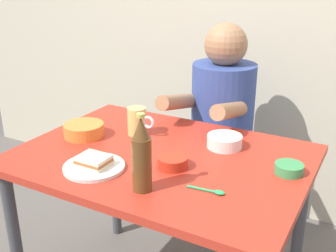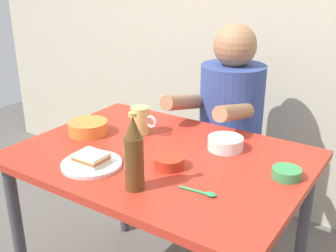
% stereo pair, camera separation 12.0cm
% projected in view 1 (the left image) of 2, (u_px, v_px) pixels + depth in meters
% --- Properties ---
extents(dining_table, '(1.10, 0.80, 0.74)m').
position_uv_depth(dining_table, '(162.00, 176.00, 1.61)').
color(dining_table, '#B72D1E').
rests_on(dining_table, ground).
extents(stool, '(0.34, 0.34, 0.45)m').
position_uv_depth(stool, '(219.00, 176.00, 2.24)').
color(stool, '#4C4C51').
rests_on(stool, ground).
extents(person_seated, '(0.33, 0.56, 0.72)m').
position_uv_depth(person_seated, '(222.00, 104.00, 2.08)').
color(person_seated, '#33478C').
rests_on(person_seated, stool).
extents(plate_orange, '(0.22, 0.22, 0.01)m').
position_uv_depth(plate_orange, '(94.00, 167.00, 1.46)').
color(plate_orange, silver).
rests_on(plate_orange, dining_table).
extents(sandwich, '(0.11, 0.09, 0.04)m').
position_uv_depth(sandwich, '(94.00, 161.00, 1.46)').
color(sandwich, beige).
rests_on(sandwich, plate_orange).
extents(beer_mug, '(0.13, 0.08, 0.12)m').
position_uv_depth(beer_mug, '(137.00, 121.00, 1.75)').
color(beer_mug, '#D1BC66').
rests_on(beer_mug, dining_table).
extents(beer_bottle, '(0.06, 0.06, 0.26)m').
position_uv_depth(beer_bottle, '(142.00, 156.00, 1.29)').
color(beer_bottle, '#593819').
rests_on(beer_bottle, dining_table).
extents(soup_bowl_orange, '(0.17, 0.17, 0.05)m').
position_uv_depth(soup_bowl_orange, '(84.00, 129.00, 1.74)').
color(soup_bowl_orange, orange).
rests_on(soup_bowl_orange, dining_table).
extents(rice_bowl_white, '(0.14, 0.14, 0.05)m').
position_uv_depth(rice_bowl_white, '(225.00, 141.00, 1.63)').
color(rice_bowl_white, silver).
rests_on(rice_bowl_white, dining_table).
extents(dip_bowl_green, '(0.10, 0.10, 0.03)m').
position_uv_depth(dip_bowl_green, '(289.00, 168.00, 1.43)').
color(dip_bowl_green, '#388C4C').
rests_on(dip_bowl_green, dining_table).
extents(sauce_bowl_chili, '(0.11, 0.11, 0.04)m').
position_uv_depth(sauce_bowl_chili, '(173.00, 161.00, 1.47)').
color(sauce_bowl_chili, red).
rests_on(sauce_bowl_chili, dining_table).
extents(spoon, '(0.13, 0.03, 0.01)m').
position_uv_depth(spoon, '(213.00, 191.00, 1.31)').
color(spoon, '#26A559').
rests_on(spoon, dining_table).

